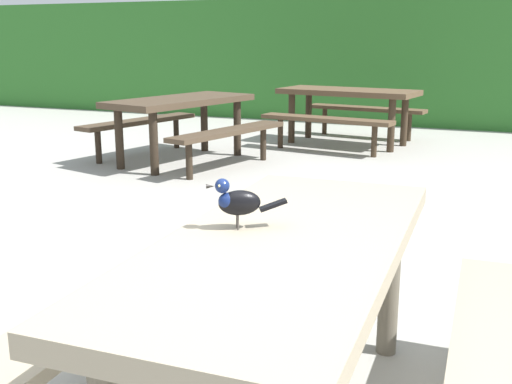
# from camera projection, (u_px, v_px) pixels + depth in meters

# --- Properties ---
(hedge_wall) EXTENTS (28.00, 1.79, 2.06)m
(hedge_wall) POSITION_uv_depth(u_px,v_px,m) (471.00, 61.00, 10.26)
(hedge_wall) COLOR #2D6B28
(hedge_wall) RESTS_ON ground
(picnic_table_foreground) EXTENTS (1.74, 1.83, 0.74)m
(picnic_table_foreground) POSITION_uv_depth(u_px,v_px,m) (285.00, 287.00, 2.15)
(picnic_table_foreground) COLOR gray
(picnic_table_foreground) RESTS_ON ground
(bird_grackle) EXTENTS (0.26, 0.17, 0.18)m
(bird_grackle) POSITION_uv_depth(u_px,v_px,m) (237.00, 201.00, 2.16)
(bird_grackle) COLOR black
(bird_grackle) RESTS_ON picnic_table_foreground
(picnic_table_mid_left) EXTENTS (1.92, 1.89, 0.74)m
(picnic_table_mid_left) POSITION_uv_depth(u_px,v_px,m) (348.00, 103.00, 8.24)
(picnic_table_mid_left) COLOR brown
(picnic_table_mid_left) RESTS_ON ground
(picnic_table_mid_right) EXTENTS (2.04, 2.06, 0.74)m
(picnic_table_mid_right) POSITION_uv_depth(u_px,v_px,m) (181.00, 114.00, 7.06)
(picnic_table_mid_right) COLOR #473828
(picnic_table_mid_right) RESTS_ON ground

